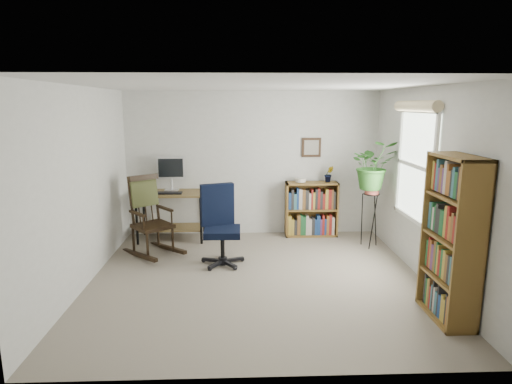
{
  "coord_description": "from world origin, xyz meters",
  "views": [
    {
      "loc": [
        -0.21,
        -5.11,
        2.18
      ],
      "look_at": [
        0.0,
        0.4,
        1.05
      ],
      "focal_mm": 30.0,
      "sensor_mm": 36.0,
      "label": 1
    }
  ],
  "objects_px": {
    "rocking_chair": "(152,215)",
    "low_bookshelf": "(311,209)",
    "office_chair": "(222,225)",
    "tall_bookshelf": "(452,239)",
    "desk": "(171,216)"
  },
  "relations": [
    {
      "from": "rocking_chair",
      "to": "low_bookshelf",
      "type": "relative_size",
      "value": 1.3
    },
    {
      "from": "office_chair",
      "to": "tall_bookshelf",
      "type": "height_order",
      "value": "tall_bookshelf"
    },
    {
      "from": "rocking_chair",
      "to": "low_bookshelf",
      "type": "height_order",
      "value": "rocking_chair"
    },
    {
      "from": "tall_bookshelf",
      "to": "office_chair",
      "type": "bearing_deg",
      "value": 146.11
    },
    {
      "from": "low_bookshelf",
      "to": "office_chair",
      "type": "bearing_deg",
      "value": -138.21
    },
    {
      "from": "office_chair",
      "to": "rocking_chair",
      "type": "relative_size",
      "value": 0.94
    },
    {
      "from": "low_bookshelf",
      "to": "tall_bookshelf",
      "type": "relative_size",
      "value": 0.54
    },
    {
      "from": "office_chair",
      "to": "tall_bookshelf",
      "type": "bearing_deg",
      "value": -53.07
    },
    {
      "from": "rocking_chair",
      "to": "tall_bookshelf",
      "type": "bearing_deg",
      "value": -70.98
    },
    {
      "from": "desk",
      "to": "low_bookshelf",
      "type": "bearing_deg",
      "value": 2.96
    },
    {
      "from": "low_bookshelf",
      "to": "tall_bookshelf",
      "type": "xyz_separation_m",
      "value": [
        0.94,
        -2.89,
        0.39
      ]
    },
    {
      "from": "rocking_chair",
      "to": "low_bookshelf",
      "type": "bearing_deg",
      "value": -21.42
    },
    {
      "from": "low_bookshelf",
      "to": "tall_bookshelf",
      "type": "distance_m",
      "value": 3.06
    },
    {
      "from": "office_chair",
      "to": "low_bookshelf",
      "type": "relative_size",
      "value": 1.22
    },
    {
      "from": "low_bookshelf",
      "to": "desk",
      "type": "bearing_deg",
      "value": -177.04
    }
  ]
}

